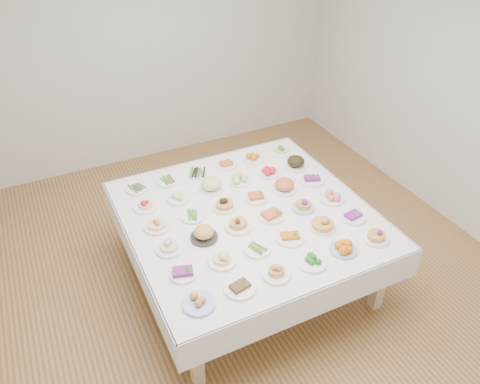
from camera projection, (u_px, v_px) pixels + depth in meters
name	position (u px, v px, depth m)	size (l,w,h in m)	color
room_envelope	(231.00, 94.00, 3.52)	(5.02, 5.02, 2.81)	#9F7042
display_table	(247.00, 219.00, 4.12)	(2.08, 2.08, 0.75)	white
dish_0	(199.00, 300.00, 3.21)	(0.23, 0.23, 0.10)	#4C66B2
dish_1	(240.00, 286.00, 3.33)	(0.23, 0.23, 0.09)	white
dish_2	(276.00, 271.00, 3.43)	(0.21, 0.21, 0.11)	white
dish_3	(312.00, 260.00, 3.54)	(0.23, 0.23, 0.10)	white
dish_4	(344.00, 247.00, 3.66)	(0.21, 0.21, 0.10)	#4C66B2
dish_5	(377.00, 235.00, 3.76)	(0.21, 0.21, 0.12)	white
dish_6	(183.00, 272.00, 3.45)	(0.20, 0.20, 0.08)	white
dish_7	(222.00, 257.00, 3.55)	(0.21, 0.21, 0.12)	white
dish_8	(257.00, 249.00, 3.67)	(0.20, 0.20, 0.05)	white
dish_9	(290.00, 236.00, 3.78)	(0.23, 0.23, 0.09)	white
dish_10	(323.00, 223.00, 3.87)	(0.22, 0.21, 0.13)	white
dish_11	(353.00, 215.00, 4.00)	(0.22, 0.22, 0.09)	white
dish_12	(169.00, 245.00, 3.66)	(0.22, 0.22, 0.12)	white
dish_13	(204.00, 233.00, 3.77)	(0.22, 0.22, 0.12)	#2D2B28
dish_14	(238.00, 222.00, 3.89)	(0.22, 0.22, 0.13)	white
dish_15	(271.00, 214.00, 4.00)	(0.21, 0.21, 0.10)	white
dish_16	(303.00, 204.00, 4.10)	(0.20, 0.20, 0.11)	#4C66B2
dish_17	(332.00, 196.00, 4.22)	(0.22, 0.22, 0.10)	white
dish_18	(157.00, 224.00, 3.89)	(0.22, 0.22, 0.11)	white
dish_19	(193.00, 216.00, 4.02)	(0.20, 0.20, 0.05)	white
dish_20	(224.00, 204.00, 4.11)	(0.21, 0.21, 0.11)	white
dish_21	(256.00, 196.00, 4.23)	(0.21, 0.21, 0.09)	white
dish_22	(284.00, 185.00, 4.33)	(0.23, 0.23, 0.13)	white
dish_23	(312.00, 179.00, 4.46)	(0.22, 0.22, 0.09)	white
dish_24	(145.00, 204.00, 4.11)	(0.20, 0.20, 0.10)	white
dish_25	(178.00, 196.00, 4.23)	(0.22, 0.22, 0.08)	white
dish_26	(211.00, 185.00, 4.33)	(0.21, 0.21, 0.13)	white
dish_27	(240.00, 179.00, 4.44)	(0.20, 0.20, 0.10)	white
dish_28	(269.00, 171.00, 4.57)	(0.20, 0.20, 0.09)	white
dish_29	(296.00, 161.00, 4.66)	(0.23, 0.23, 0.14)	white
dish_30	(137.00, 188.00, 4.36)	(0.21, 0.21, 0.05)	white
dish_31	(168.00, 180.00, 4.47)	(0.22, 0.22, 0.05)	white
dish_32	(198.00, 173.00, 4.57)	(0.22, 0.20, 0.05)	white
dish_33	(226.00, 164.00, 4.69)	(0.20, 0.20, 0.08)	white
dish_34	(254.00, 157.00, 4.79)	(0.21, 0.21, 0.09)	white
dish_35	(280.00, 149.00, 4.89)	(0.20, 0.20, 0.11)	white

